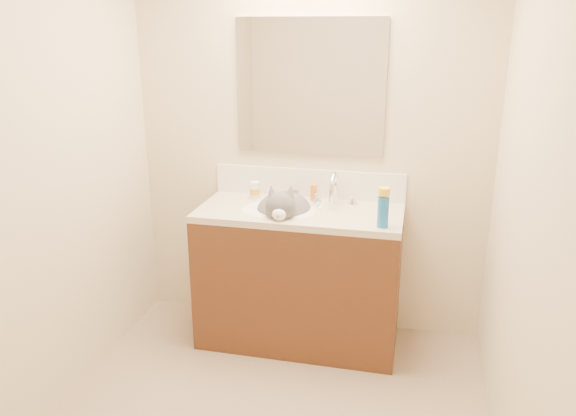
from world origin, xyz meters
The scene contains 16 objects.
room_shell centered at (0.00, 0.00, 1.49)m, with size 2.24×2.54×2.52m.
vanity_cabinet centered at (0.00, 0.97, 0.41)m, with size 1.20×0.55×0.82m, color #4A2613.
counter_slab centered at (0.00, 0.97, 0.84)m, with size 1.20×0.55×0.04m, color beige.
basin centered at (-0.12, 0.94, 0.79)m, with size 0.45×0.36×0.14m, color white.
faucet centered at (0.18, 1.11, 0.95)m, with size 0.28×0.20×0.21m.
cat centered at (-0.09, 0.95, 0.84)m, with size 0.41×0.48×0.35m.
backsplash centered at (0.00, 1.24, 0.95)m, with size 1.20×0.02×0.18m, color silver.
mirror centered at (0.00, 1.24, 1.54)m, with size 0.90×0.02×0.80m, color white.
pill_bottle centered at (-0.32, 1.13, 0.91)m, with size 0.06×0.06×0.11m, color white.
pill_label centered at (-0.32, 1.13, 0.91)m, with size 0.06×0.06×0.04m, color orange.
silver_jar centered at (-0.07, 1.17, 0.89)m, with size 0.06×0.06×0.07m, color #B7B7BC.
amber_bottle centered at (0.04, 1.17, 0.91)m, with size 0.04×0.04×0.10m, color orange.
toothbrush centered at (0.10, 1.05, 0.87)m, with size 0.02×0.14×0.01m, color white.
toothbrush_head centered at (0.10, 1.05, 0.87)m, with size 0.02×0.03×0.02m, color #6BBBE5.
spray_can centered at (0.49, 0.78, 0.94)m, with size 0.06×0.06×0.17m, color blue.
spray_cap centered at (0.49, 0.78, 1.06)m, with size 0.06×0.06×0.04m, color yellow.
Camera 1 is at (0.65, -2.09, 1.89)m, focal length 35.00 mm.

